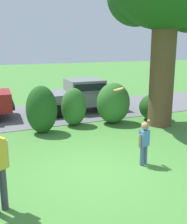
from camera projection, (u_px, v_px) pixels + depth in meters
name	position (u px, v px, depth m)	size (l,w,h in m)	color
ground_plane	(101.00, 170.00, 7.25)	(80.00, 80.00, 0.00)	#478438
driveway_strip	(42.00, 114.00, 13.03)	(28.00, 4.40, 0.02)	slate
shrub_centre_left	(42.00, 110.00, 10.14)	(1.15, 1.02, 1.77)	#1E511C
shrub_centre	(74.00, 107.00, 11.11)	(1.03, 0.85, 1.53)	#33702B
shrub_centre_right	(113.00, 103.00, 11.43)	(1.42, 1.18, 1.69)	#33702B
shrub_far_end	(153.00, 108.00, 12.01)	(1.24, 1.16, 1.12)	#1E511C
parked_sedan	(80.00, 94.00, 13.46)	(4.46, 2.21, 1.56)	gray
child_thrower	(144.00, 140.00, 7.44)	(0.42, 0.32, 1.29)	#4C608C
frisbee	(118.00, 89.00, 7.50)	(0.29, 0.28, 0.13)	orange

